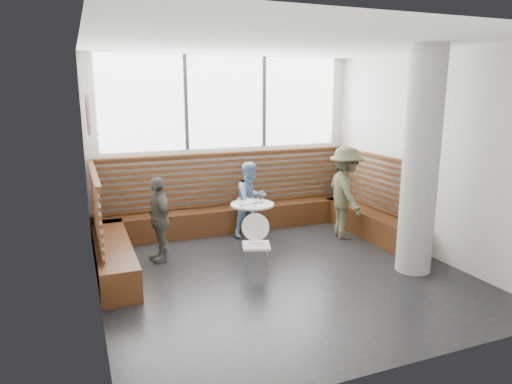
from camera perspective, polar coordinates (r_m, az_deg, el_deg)
name	(u,v)px	position (r m, az deg, el deg)	size (l,w,h in m)	color
room	(283,164)	(6.29, 3.38, 3.52)	(5.00, 5.00, 3.20)	silver
booth	(240,216)	(8.14, -2.03, -2.97)	(5.00, 2.50, 1.44)	#3D210F
concrete_column	(421,163)	(6.80, 19.90, 3.47)	(0.50, 0.50, 3.20)	gray
wall_art	(88,115)	(6.02, -20.28, 9.06)	(0.50, 0.50, 0.03)	white
cafe_table	(252,216)	(7.65, -0.45, -3.00)	(0.72, 0.72, 0.74)	silver
cafe_chair	(254,239)	(6.61, -0.19, -5.91)	(0.40, 0.39, 0.84)	white
adult_man	(345,193)	(8.21, 11.12, -0.09)	(1.06, 0.61, 1.65)	#474930
child_back	(251,199)	(8.19, -0.64, -0.92)	(0.66, 0.51, 1.36)	#6C8DBB
child_left	(159,219)	(7.16, -12.04, -3.34)	(0.77, 0.32, 1.32)	#595750
plate_near	(246,203)	(7.62, -1.30, -1.37)	(0.21, 0.21, 0.01)	white
plate_far	(254,201)	(7.74, -0.22, -1.14)	(0.20, 0.20, 0.01)	white
glass_left	(242,203)	(7.42, -1.80, -1.36)	(0.07, 0.07, 0.11)	white
glass_mid	(256,200)	(7.59, -0.05, -1.02)	(0.07, 0.07, 0.12)	white
glass_right	(261,199)	(7.67, 0.65, -0.89)	(0.07, 0.07, 0.12)	white
menu_card	(261,206)	(7.42, 0.68, -1.79)	(0.18, 0.13, 0.00)	#A5C64C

